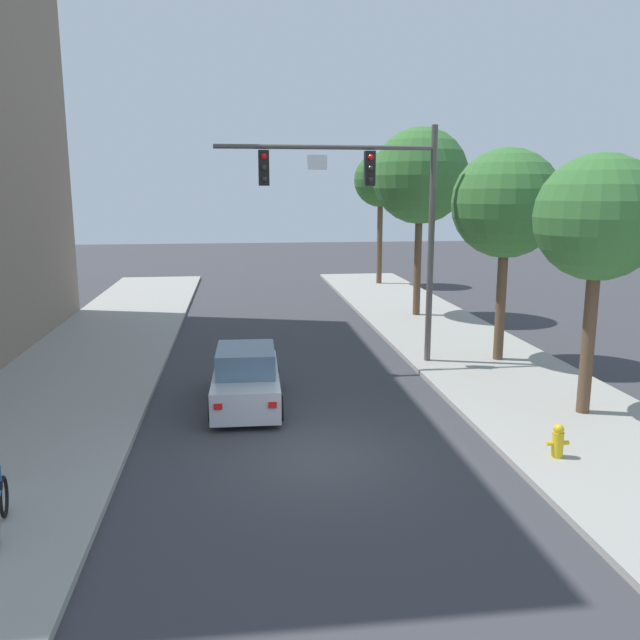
{
  "coord_description": "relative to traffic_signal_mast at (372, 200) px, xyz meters",
  "views": [
    {
      "loc": [
        -1.55,
        -12.84,
        5.6
      ],
      "look_at": [
        0.76,
        5.06,
        2.0
      ],
      "focal_mm": 35.98,
      "sensor_mm": 36.0,
      "label": 1
    }
  ],
  "objects": [
    {
      "name": "car_lead_silver",
      "position": [
        -4.04,
        -3.35,
        -4.63
      ],
      "size": [
        1.92,
        4.28,
        1.6
      ],
      "color": "#B7B7BC",
      "rests_on": "ground"
    },
    {
      "name": "sidewalk_right",
      "position": [
        3.85,
        -7.05,
        -5.28
      ],
      "size": [
        5.0,
        60.0,
        0.15
      ],
      "primitive_type": "cube",
      "color": "#99968E",
      "rests_on": "ground"
    },
    {
      "name": "street_tree_second",
      "position": [
        4.34,
        -0.13,
        -0.12
      ],
      "size": [
        3.48,
        3.48,
        6.85
      ],
      "color": "brown",
      "rests_on": "sidewalk_right"
    },
    {
      "name": "street_tree_third",
      "position": [
        3.81,
        7.92,
        0.93
      ],
      "size": [
        4.17,
        4.17,
        8.24
      ],
      "color": "brown",
      "rests_on": "sidewalk_right"
    },
    {
      "name": "traffic_signal_mast",
      "position": [
        0.0,
        0.0,
        0.0
      ],
      "size": [
        6.88,
        0.38,
        7.5
      ],
      "color": "#514C47",
      "rests_on": "sidewalk_right"
    },
    {
      "name": "street_tree_nearest",
      "position": [
        4.37,
        -5.43,
        -0.38
      ],
      "size": [
        3.04,
        3.04,
        6.39
      ],
      "color": "brown",
      "rests_on": "sidewalk_right"
    },
    {
      "name": "fire_hydrant",
      "position": [
        2.36,
        -8.01,
        -4.85
      ],
      "size": [
        0.48,
        0.24,
        0.72
      ],
      "color": "gold",
      "rests_on": "sidewalk_right"
    },
    {
      "name": "street_tree_farthest",
      "position": [
        4.36,
        18.21,
        0.92
      ],
      "size": [
        3.19,
        3.19,
        7.78
      ],
      "color": "brown",
      "rests_on": "sidewalk_right"
    },
    {
      "name": "ground_plane",
      "position": [
        -2.65,
        -7.05,
        -5.36
      ],
      "size": [
        120.0,
        120.0,
        0.0
      ],
      "primitive_type": "plane",
      "color": "#38383D"
    }
  ]
}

